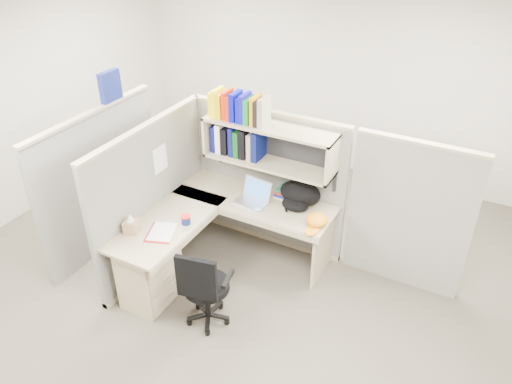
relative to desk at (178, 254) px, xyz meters
The scene contains 14 objects.
ground 0.66m from the desk, 35.01° to the left, with size 6.00×6.00×0.00m, color #3A362D.
room_shell 1.28m from the desk, 35.01° to the left, with size 6.00×6.00×6.00m.
cubicle 0.88m from the desk, 86.86° to the left, with size 3.79×1.84×1.95m.
desk is the anchor object (origin of this frame).
laptop 0.97m from the desk, 62.26° to the left, with size 0.34×0.34×0.24m, color silver, non-canonical shape.
backpack 1.36m from the desk, 47.75° to the left, with size 0.44×0.34×0.26m, color black, non-canonical shape.
orange_cap 1.43m from the desk, 32.47° to the left, with size 0.21×0.25×0.12m, color orange, non-canonical shape.
snack_canister 0.37m from the desk, 82.13° to the left, with size 0.10×0.10×0.09m.
tissue_box 0.58m from the desk, 149.96° to the right, with size 0.13×0.13×0.21m, color #9F7C5A, non-canonical shape.
mouse 0.93m from the desk, 51.86° to the left, with size 0.09×0.06×0.04m, color #8FADCB.
paper_cup 1.15m from the desk, 69.92° to the left, with size 0.07×0.07×0.11m, color silver.
book_stack 1.31m from the desk, 58.58° to the left, with size 0.16×0.22×0.11m, color slate, non-canonical shape.
loose_paper 0.32m from the desk, 145.74° to the right, with size 0.23×0.31×0.00m, color silver, non-canonical shape.
task_chair 0.60m from the desk, 30.10° to the right, with size 0.51×0.47×0.91m.
Camera 1 is at (2.12, -3.37, 3.60)m, focal length 35.00 mm.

